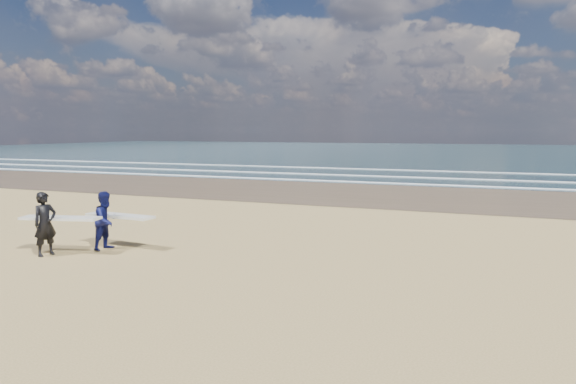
% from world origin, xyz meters
% --- Properties ---
extents(ocean, '(220.00, 100.00, 0.02)m').
position_xyz_m(ocean, '(20.00, 72.00, 0.01)').
color(ocean, '#1B353B').
rests_on(ocean, ground).
extents(surfer_near, '(2.26, 1.23, 1.76)m').
position_xyz_m(surfer_near, '(-0.63, 0.60, 0.90)').
color(surfer_near, black).
rests_on(surfer_near, ground).
extents(surfer_far, '(2.23, 1.11, 1.68)m').
position_xyz_m(surfer_far, '(0.40, 1.78, 0.85)').
color(surfer_far, '#0B0F42').
rests_on(surfer_far, ground).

